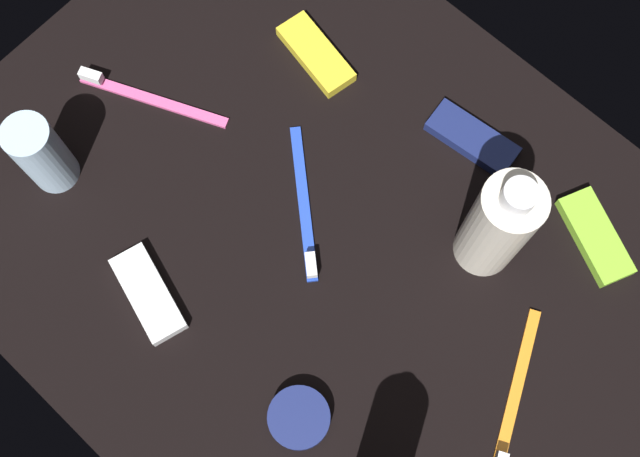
# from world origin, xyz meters

# --- Properties ---
(ground_plane) EXTENTS (0.84, 0.64, 0.01)m
(ground_plane) POSITION_xyz_m (0.00, 0.00, -0.01)
(ground_plane) COLOR black
(bodywash_bottle) EXTENTS (0.06, 0.06, 0.18)m
(bodywash_bottle) POSITION_xyz_m (-0.14, -0.11, 0.08)
(bodywash_bottle) COLOR silver
(bodywash_bottle) RESTS_ON ground_plane
(deodorant_stick) EXTENTS (0.05, 0.05, 0.11)m
(deodorant_stick) POSITION_xyz_m (0.27, 0.14, 0.05)
(deodorant_stick) COLOR silver
(deodorant_stick) RESTS_ON ground_plane
(toothbrush_blue) EXTENTS (0.14, 0.13, 0.02)m
(toothbrush_blue) POSITION_xyz_m (0.03, -0.01, 0.01)
(toothbrush_blue) COLOR blue
(toothbrush_blue) RESTS_ON ground_plane
(toothbrush_pink) EXTENTS (0.17, 0.08, 0.02)m
(toothbrush_pink) POSITION_xyz_m (0.26, 0.01, 0.01)
(toothbrush_pink) COLOR #E55999
(toothbrush_pink) RESTS_ON ground_plane
(toothbrush_orange) EXTENTS (0.09, 0.17, 0.02)m
(toothbrush_orange) POSITION_xyz_m (-0.27, -0.00, 0.01)
(toothbrush_orange) COLOR orange
(toothbrush_orange) RESTS_ON ground_plane
(snack_bar_yellow) EXTENTS (0.11, 0.06, 0.01)m
(snack_bar_yellow) POSITION_xyz_m (0.15, -0.16, 0.01)
(snack_bar_yellow) COLOR yellow
(snack_bar_yellow) RESTS_ON ground_plane
(snack_bar_navy) EXTENTS (0.11, 0.05, 0.01)m
(snack_bar_navy) POSITION_xyz_m (-0.05, -0.20, 0.01)
(snack_bar_navy) COLOR navy
(snack_bar_navy) RESTS_ON ground_plane
(snack_bar_white) EXTENTS (0.11, 0.07, 0.01)m
(snack_bar_white) POSITION_xyz_m (0.09, 0.17, 0.01)
(snack_bar_white) COLOR white
(snack_bar_white) RESTS_ON ground_plane
(snack_bar_lime) EXTENTS (0.11, 0.08, 0.01)m
(snack_bar_lime) POSITION_xyz_m (-0.22, -0.20, 0.01)
(snack_bar_lime) COLOR #8CD133
(snack_bar_lime) RESTS_ON ground_plane
(cream_tin_left) EXTENTS (0.06, 0.06, 0.02)m
(cream_tin_left) POSITION_xyz_m (-0.12, 0.16, 0.01)
(cream_tin_left) COLOR navy
(cream_tin_left) RESTS_ON ground_plane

